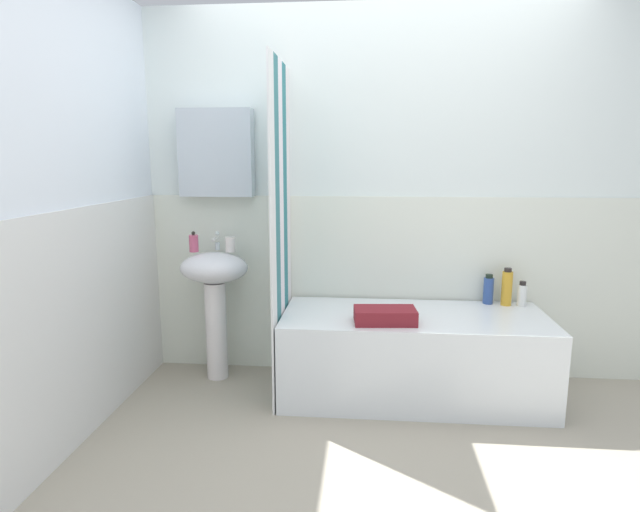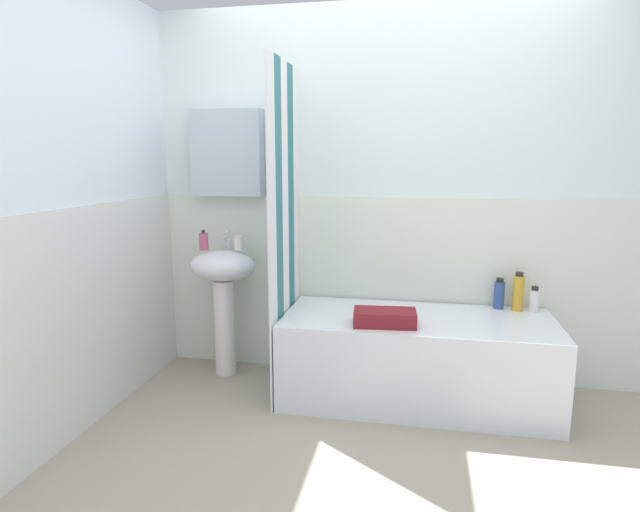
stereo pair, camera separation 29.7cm
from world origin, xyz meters
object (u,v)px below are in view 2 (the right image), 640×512
(lotion_bottle, at_px, (534,300))
(body_wash_bottle, at_px, (499,294))
(towel_folded, at_px, (385,318))
(bathtub, at_px, (416,359))
(soap_dispenser, at_px, (204,241))
(sink, at_px, (223,284))
(toothbrush_cup, at_px, (239,243))
(shampoo_bottle, at_px, (518,292))

(lotion_bottle, distance_m, body_wash_bottle, 0.21)
(towel_folded, bearing_deg, lotion_bottle, 26.18)
(lotion_bottle, bearing_deg, bathtub, -160.21)
(soap_dispenser, relative_size, bathtub, 0.08)
(body_wash_bottle, bearing_deg, bathtub, -149.51)
(towel_folded, bearing_deg, soap_dispenser, 163.98)
(soap_dispenser, height_order, towel_folded, soap_dispenser)
(sink, height_order, towel_folded, sink)
(toothbrush_cup, distance_m, body_wash_bottle, 1.69)
(bathtub, xyz_separation_m, towel_folded, (-0.18, -0.18, 0.30))
(bathtub, bearing_deg, body_wash_bottle, 30.49)
(toothbrush_cup, height_order, body_wash_bottle, toothbrush_cup)
(shampoo_bottle, xyz_separation_m, towel_folded, (-0.78, -0.44, -0.07))
(sink, xyz_separation_m, towel_folded, (1.09, -0.34, -0.06))
(bathtub, bearing_deg, toothbrush_cup, 170.62)
(bathtub, relative_size, body_wash_bottle, 8.20)
(sink, height_order, lotion_bottle, sink)
(towel_folded, bearing_deg, sink, 162.88)
(toothbrush_cup, bearing_deg, lotion_bottle, 1.70)
(bathtub, bearing_deg, shampoo_bottle, 23.64)
(soap_dispenser, bearing_deg, sink, -6.44)
(toothbrush_cup, relative_size, bathtub, 0.06)
(soap_dispenser, relative_size, lotion_bottle, 0.84)
(sink, height_order, soap_dispenser, soap_dispenser)
(lotion_bottle, relative_size, shampoo_bottle, 0.66)
(toothbrush_cup, height_order, towel_folded, toothbrush_cup)
(bathtub, bearing_deg, towel_folded, -135.33)
(lotion_bottle, height_order, towel_folded, lotion_bottle)
(toothbrush_cup, xyz_separation_m, lotion_bottle, (1.87, 0.06, -0.30))
(shampoo_bottle, bearing_deg, soap_dispenser, -177.35)
(toothbrush_cup, relative_size, body_wash_bottle, 0.50)
(shampoo_bottle, bearing_deg, toothbrush_cup, -177.78)
(toothbrush_cup, bearing_deg, towel_folded, -20.78)
(toothbrush_cup, xyz_separation_m, shampoo_bottle, (1.77, 0.07, -0.26))
(bathtub, height_order, shampoo_bottle, shampoo_bottle)
(sink, bearing_deg, body_wash_bottle, 4.37)
(shampoo_bottle, xyz_separation_m, body_wash_bottle, (-0.11, 0.03, -0.02))
(soap_dispenser, relative_size, towel_folded, 0.39)
(shampoo_bottle, height_order, body_wash_bottle, shampoo_bottle)
(sink, xyz_separation_m, soap_dispenser, (-0.13, 0.01, 0.28))
(soap_dispenser, distance_m, shampoo_bottle, 2.03)
(lotion_bottle, relative_size, body_wash_bottle, 0.83)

